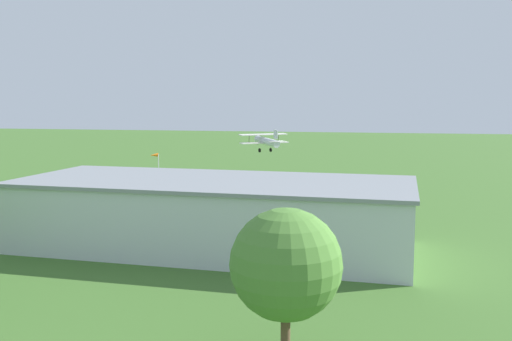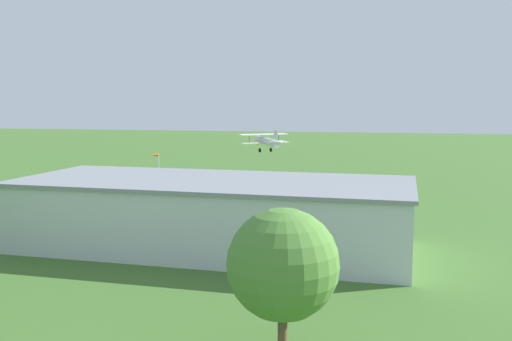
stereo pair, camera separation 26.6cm
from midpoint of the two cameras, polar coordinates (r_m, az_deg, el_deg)
ground_plane at (r=86.36m, az=2.58°, el=-3.00°), size 400.00×400.00×0.00m
hangar at (r=58.34m, az=-4.13°, el=-4.29°), size 40.13×17.70×6.99m
biplane at (r=86.81m, az=1.11°, el=2.97°), size 7.32×7.31×3.59m
car_blue at (r=78.08m, az=-15.65°, el=-3.64°), size 2.26×4.17×1.75m
car_orange at (r=80.91m, az=-20.03°, el=-3.52°), size 1.99×4.03×1.48m
person_at_fence_line at (r=70.47m, az=11.80°, el=-4.75°), size 0.50×0.50×1.55m
person_by_parked_cars at (r=73.50m, az=14.66°, el=-4.29°), size 0.48×0.48×1.69m
tree_behind_hangar_right at (r=31.37m, az=2.94°, el=-9.35°), size 6.17×6.17×9.09m
windsock at (r=90.93m, az=-9.94°, el=1.18°), size 1.43×1.35×6.79m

